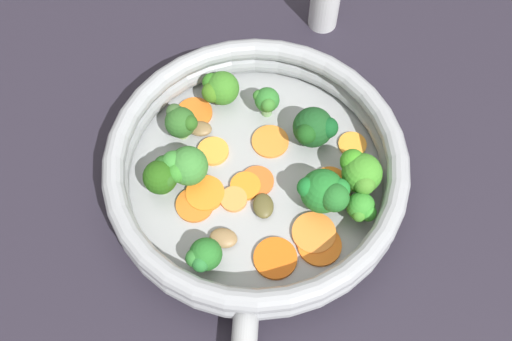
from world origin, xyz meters
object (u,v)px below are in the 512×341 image
object	(u,v)px
broccoli_floret_7	(360,173)
skillet	(256,180)
carrot_slice_3	(213,151)
broccoli_floret_4	(325,192)
broccoli_floret_5	(314,128)
broccoli_floret_6	(185,166)
carrot_slice_5	(352,144)
carrot_slice_0	(270,141)
broccoli_floret_3	(361,208)
broccoli_floret_0	(220,88)
carrot_slice_11	(195,205)
carrot_slice_4	(194,113)
mushroom_piece_0	(223,238)
broccoli_floret_9	(204,256)
mushroom_piece_1	(200,129)
carrot_slice_13	(205,193)
broccoli_floret_2	(267,101)
carrot_slice_6	(257,181)
broccoli_floret_1	(181,122)
carrot_slice_1	(272,259)
broccoli_floret_8	(161,177)
carrot_slice_8	(335,195)
carrot_slice_10	(319,245)
carrot_slice_12	(245,186)
carrot_slice_7	(330,182)
mushroom_piece_2	(267,205)
carrot_slice_2	(234,199)

from	to	relation	value
broccoli_floret_7	skillet	bearing A→B (deg)	162.38
carrot_slice_3	broccoli_floret_4	bearing A→B (deg)	-40.29
broccoli_floret_5	broccoli_floret_6	xyz separation A→B (m)	(-0.15, -0.02, 0.00)
carrot_slice_5	broccoli_floret_7	distance (m)	0.06
skillet	broccoli_floret_7	xyz separation A→B (m)	(0.11, -0.03, 0.04)
carrot_slice_0	carrot_slice_3	size ratio (longest dim) A/B	1.19
carrot_slice_3	broccoli_floret_6	bearing A→B (deg)	-141.68
broccoli_floret_4	carrot_slice_0	bearing A→B (deg)	113.38
broccoli_floret_4	broccoli_floret_3	bearing A→B (deg)	-32.55
broccoli_floret_0	carrot_slice_11	bearing A→B (deg)	-111.58
carrot_slice_4	carrot_slice_5	bearing A→B (deg)	-24.99
broccoli_floret_0	mushroom_piece_0	size ratio (longest dim) A/B	1.51
carrot_slice_11	broccoli_floret_9	xyz separation A→B (m)	(0.00, -0.07, 0.02)
carrot_slice_0	mushroom_piece_1	world-z (taller)	mushroom_piece_1
carrot_slice_0	mushroom_piece_1	xyz separation A→B (m)	(-0.08, 0.03, 0.00)
carrot_slice_13	broccoli_floret_2	bearing A→B (deg)	45.70
carrot_slice_6	mushroom_piece_1	world-z (taller)	mushroom_piece_1
skillet	carrot_slice_0	distance (m)	0.05
carrot_slice_3	broccoli_floret_1	distance (m)	0.05
carrot_slice_1	broccoli_floret_7	bearing A→B (deg)	30.44
broccoli_floret_9	mushroom_piece_0	distance (m)	0.04
carrot_slice_0	broccoli_floret_1	size ratio (longest dim) A/B	0.98
broccoli_floret_2	broccoli_floret_8	distance (m)	0.15
broccoli_floret_2	broccoli_floret_8	world-z (taller)	broccoli_floret_8
carrot_slice_8	broccoli_floret_2	bearing A→B (deg)	113.20
carrot_slice_0	broccoli_floret_8	distance (m)	0.13
carrot_slice_10	broccoli_floret_7	size ratio (longest dim) A/B	0.87
carrot_slice_8	broccoli_floret_3	bearing A→B (deg)	-59.37
carrot_slice_6	broccoli_floret_3	size ratio (longest dim) A/B	0.97
carrot_slice_5	carrot_slice_12	world-z (taller)	carrot_slice_12
carrot_slice_11	mushroom_piece_0	size ratio (longest dim) A/B	1.39
carrot_slice_0	broccoli_floret_3	world-z (taller)	broccoli_floret_3
carrot_slice_1	broccoli_floret_7	size ratio (longest dim) A/B	0.85
carrot_slice_3	carrot_slice_7	xyz separation A→B (m)	(0.12, -0.07, 0.00)
carrot_slice_12	mushroom_piece_2	xyz separation A→B (m)	(0.02, -0.03, 0.00)
carrot_slice_1	broccoli_floret_6	world-z (taller)	broccoli_floret_6
broccoli_floret_2	broccoli_floret_3	world-z (taller)	broccoli_floret_2
carrot_slice_6	broccoli_floret_5	size ratio (longest dim) A/B	0.75
skillet	carrot_slice_2	size ratio (longest dim) A/B	10.24
carrot_slice_6	broccoli_floret_2	size ratio (longest dim) A/B	0.89
carrot_slice_0	broccoli_floret_1	distance (m)	0.10
carrot_slice_8	broccoli_floret_4	world-z (taller)	broccoli_floret_4
carrot_slice_1	mushroom_piece_2	bearing A→B (deg)	82.51
carrot_slice_2	carrot_slice_8	size ratio (longest dim) A/B	0.90
mushroom_piece_1	carrot_slice_0	bearing A→B (deg)	-22.54
broccoli_floret_8	mushroom_piece_1	distance (m)	0.09
broccoli_floret_2	broccoli_floret_7	xyz separation A→B (m)	(0.08, -0.11, 0.01)
carrot_slice_4	broccoli_floret_4	world-z (taller)	broccoli_floret_4
carrot_slice_13	broccoli_floret_1	bearing A→B (deg)	98.59
broccoli_floret_4	mushroom_piece_2	bearing A→B (deg)	171.22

